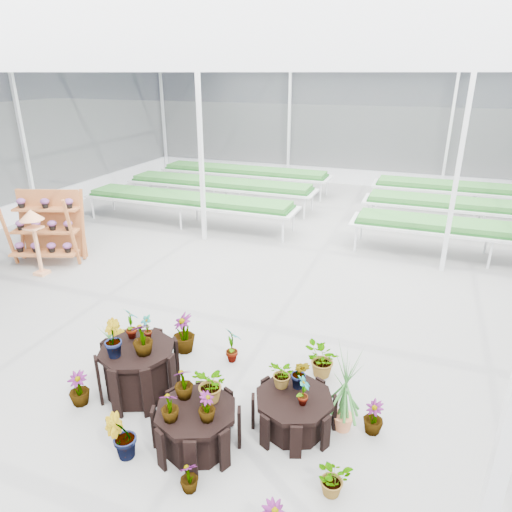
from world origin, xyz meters
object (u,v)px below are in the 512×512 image
(plinth_tall, at_px, (139,370))
(bird_table, at_px, (36,243))
(shelf_rack, at_px, (46,228))
(plinth_mid, at_px, (197,427))
(plinth_low, at_px, (294,412))

(plinth_tall, bearing_deg, bird_table, 148.48)
(bird_table, bearing_deg, shelf_rack, 129.64)
(plinth_mid, xyz_separation_m, shelf_rack, (-5.92, 3.94, 0.57))
(plinth_mid, xyz_separation_m, bird_table, (-5.58, 3.29, 0.48))
(plinth_tall, relative_size, plinth_mid, 1.05)
(plinth_mid, bearing_deg, plinth_low, 34.99)
(plinth_tall, height_order, shelf_rack, shelf_rack)
(plinth_mid, relative_size, bird_table, 0.68)
(plinth_tall, xyz_separation_m, bird_table, (-4.38, 2.69, 0.39))
(plinth_tall, xyz_separation_m, shelf_rack, (-4.72, 3.34, 0.47))
(plinth_mid, relative_size, shelf_rack, 0.61)
(plinth_tall, bearing_deg, plinth_mid, -26.57)
(shelf_rack, bearing_deg, plinth_tall, -54.23)
(plinth_low, height_order, shelf_rack, shelf_rack)
(plinth_low, relative_size, bird_table, 0.68)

